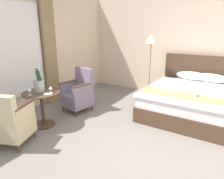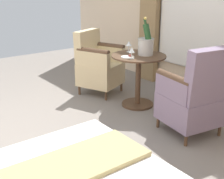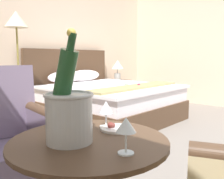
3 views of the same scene
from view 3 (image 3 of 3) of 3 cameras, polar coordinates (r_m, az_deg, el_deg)
ground_plane at (r=2.92m, az=21.61°, el=-14.11°), size 7.74×7.74×0.00m
wall_headboard_side at (r=4.86m, az=-15.81°, el=10.83°), size 5.83×0.12×2.73m
bed at (r=4.31m, az=-1.63°, el=-2.23°), size 1.94×2.13×1.20m
nightstand at (r=5.65m, az=1.25°, el=-0.56°), size 0.53×0.41×0.54m
bedside_lamp at (r=5.60m, az=1.27°, el=5.18°), size 0.27×0.27×0.44m
floor_lamp_brass at (r=3.95m, az=-20.97°, el=12.53°), size 0.34×0.34×1.71m
champagne_bucket at (r=1.07m, az=-9.94°, el=-4.54°), size 0.21×0.21×0.47m
wine_glass_near_bucket at (r=0.93m, az=3.22°, el=-8.50°), size 0.08×0.08×0.14m
wine_glass_near_edge at (r=1.28m, az=-1.38°, el=-4.39°), size 0.07×0.07×0.14m
snack_plate at (r=1.26m, az=0.92°, el=-8.81°), size 0.16×0.16×0.04m
armchair_by_window at (r=2.01m, az=-22.66°, el=-11.18°), size 0.63×0.66×0.98m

